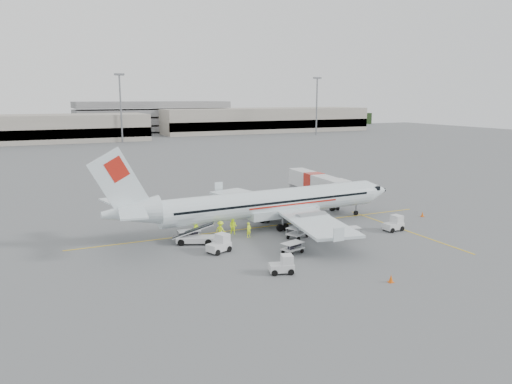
% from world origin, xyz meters
% --- Properties ---
extents(ground, '(360.00, 360.00, 0.00)m').
position_xyz_m(ground, '(0.00, 0.00, 0.00)').
color(ground, '#56595B').
extents(stripe_lead, '(44.00, 0.20, 0.01)m').
position_xyz_m(stripe_lead, '(0.00, 0.00, 0.01)').
color(stripe_lead, yellow).
rests_on(stripe_lead, ground).
extents(stripe_cross, '(0.20, 20.00, 0.01)m').
position_xyz_m(stripe_cross, '(14.00, -8.00, 0.01)').
color(stripe_cross, yellow).
rests_on(stripe_cross, ground).
extents(terminal_east, '(90.00, 26.00, 10.00)m').
position_xyz_m(terminal_east, '(70.00, 145.00, 5.00)').
color(terminal_east, gray).
rests_on(terminal_east, ground).
extents(parking_garage, '(62.00, 24.00, 14.00)m').
position_xyz_m(parking_garage, '(25.00, 160.00, 7.00)').
color(parking_garage, slate).
rests_on(parking_garage, ground).
extents(treeline, '(300.00, 3.00, 6.00)m').
position_xyz_m(treeline, '(0.00, 175.00, 3.00)').
color(treeline, black).
rests_on(treeline, ground).
extents(mast_center, '(3.20, 1.20, 22.00)m').
position_xyz_m(mast_center, '(5.00, 118.00, 11.00)').
color(mast_center, slate).
rests_on(mast_center, ground).
extents(mast_east, '(3.20, 1.20, 22.00)m').
position_xyz_m(mast_east, '(80.00, 118.00, 11.00)').
color(mast_east, slate).
rests_on(mast_east, ground).
extents(aircraft, '(37.24, 29.82, 9.92)m').
position_xyz_m(aircraft, '(1.13, -0.38, 4.96)').
color(aircraft, white).
rests_on(aircraft, ground).
extents(jet_bridge, '(3.91, 16.28, 4.24)m').
position_xyz_m(jet_bridge, '(12.61, 9.42, 2.12)').
color(jet_bridge, silver).
rests_on(jet_bridge, ground).
extents(belt_loader, '(5.47, 3.81, 2.78)m').
position_xyz_m(belt_loader, '(-9.29, -3.12, 1.39)').
color(belt_loader, silver).
rests_on(belt_loader, ground).
extents(tug_fore, '(2.38, 1.53, 1.74)m').
position_xyz_m(tug_fore, '(12.63, -7.75, 0.87)').
color(tug_fore, silver).
rests_on(tug_fore, ground).
extents(tug_mid, '(2.34, 1.73, 1.62)m').
position_xyz_m(tug_mid, '(-5.32, -14.67, 0.81)').
color(tug_mid, silver).
rests_on(tug_mid, ground).
extents(tug_aft, '(2.63, 2.11, 1.78)m').
position_xyz_m(tug_aft, '(-8.14, -6.90, 0.89)').
color(tug_aft, silver).
rests_on(tug_aft, ground).
extents(cart_loaded_a, '(2.42, 1.85, 1.12)m').
position_xyz_m(cart_loaded_a, '(-1.76, -10.25, 0.56)').
color(cart_loaded_a, silver).
rests_on(cart_loaded_a, ground).
extents(cart_loaded_b, '(2.39, 1.50, 1.21)m').
position_xyz_m(cart_loaded_b, '(-9.62, -2.00, 0.60)').
color(cart_loaded_b, silver).
rests_on(cart_loaded_b, ground).
extents(cart_empty_a, '(2.90, 2.48, 1.30)m').
position_xyz_m(cart_empty_a, '(1.27, -5.87, 0.65)').
color(cart_empty_a, silver).
rests_on(cart_empty_a, ground).
extents(cart_empty_b, '(2.26, 1.55, 1.10)m').
position_xyz_m(cart_empty_b, '(6.68, -7.80, 0.55)').
color(cart_empty_b, silver).
rests_on(cart_empty_b, ground).
extents(cone_nose, '(0.40, 0.40, 0.66)m').
position_xyz_m(cone_nose, '(20.46, -3.99, 0.33)').
color(cone_nose, '#E3570B').
rests_on(cone_nose, ground).
extents(cone_port, '(0.36, 0.36, 0.59)m').
position_xyz_m(cone_port, '(3.81, 13.83, 0.30)').
color(cone_port, '#E3570B').
rests_on(cone_port, ground).
extents(cone_stbd, '(0.42, 0.42, 0.68)m').
position_xyz_m(cone_stbd, '(1.82, -20.34, 0.34)').
color(cone_stbd, '#E3570B').
rests_on(cone_stbd, ground).
extents(crew_a, '(0.71, 0.59, 1.66)m').
position_xyz_m(crew_a, '(-3.32, -3.32, 0.83)').
color(crew_a, '#CFF01C').
rests_on(crew_a, ground).
extents(crew_b, '(1.13, 1.13, 1.85)m').
position_xyz_m(crew_b, '(-4.42, -1.50, 0.92)').
color(crew_b, '#CFF01C').
rests_on(crew_b, ground).
extents(crew_c, '(1.25, 1.41, 1.89)m').
position_xyz_m(crew_c, '(-6.21, -2.35, 0.95)').
color(crew_c, '#CFF01C').
rests_on(crew_c, ground).
extents(crew_d, '(1.14, 1.09, 1.91)m').
position_xyz_m(crew_d, '(-8.69, -1.50, 0.95)').
color(crew_d, '#CFF01C').
rests_on(crew_d, ground).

